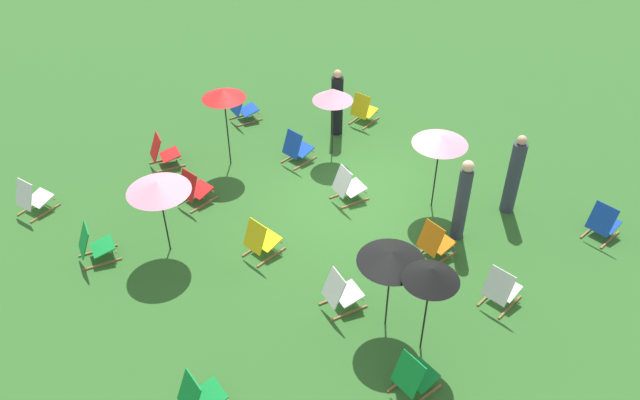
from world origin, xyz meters
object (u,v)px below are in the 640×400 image
(umbrella_2, at_px, (333,95))
(deckchair_6, at_px, (243,108))
(deckchair_3, at_px, (261,240))
(deckchair_10, at_px, (435,242))
(deckchair_0, at_px, (501,289))
(deckchair_11, at_px, (163,152))
(person_1, at_px, (462,201))
(deckchair_12, at_px, (94,245))
(deckchair_8, at_px, (32,198))
(umbrella_0, at_px, (224,94))
(umbrella_3, at_px, (431,274))
(deckchair_7, at_px, (348,186))
(umbrella_5, at_px, (158,187))
(deckchair_14, at_px, (414,376))
(umbrella_1, at_px, (391,257))
(person_2, at_px, (337,104))
(deckchair_2, at_px, (341,292))
(deckchair_15, at_px, (200,397))
(person_0, at_px, (514,176))
(deckchair_5, at_px, (194,189))
(umbrella_4, at_px, (440,140))
(deckchair_9, at_px, (297,148))
(deckchair_13, at_px, (603,223))

(umbrella_2, bearing_deg, deckchair_6, 12.96)
(deckchair_3, bearing_deg, deckchair_10, -137.47)
(deckchair_0, xyz_separation_m, deckchair_11, (7.96, 2.11, 0.00))
(deckchair_3, xyz_separation_m, person_1, (-2.28, -3.28, 0.54))
(deckchair_11, height_order, deckchair_12, same)
(deckchair_8, relative_size, umbrella_0, 0.43)
(umbrella_3, bearing_deg, deckchair_7, -27.57)
(deckchair_10, distance_m, umbrella_5, 5.39)
(deckchair_14, bearing_deg, deckchair_11, 0.99)
(umbrella_1, xyz_separation_m, person_2, (5.20, -3.79, -0.75))
(umbrella_0, bearing_deg, deckchair_2, 165.94)
(deckchair_15, distance_m, umbrella_3, 3.96)
(deckchair_7, height_order, umbrella_0, umbrella_0)
(umbrella_1, relative_size, person_0, 0.90)
(deckchair_12, bearing_deg, deckchair_8, 23.23)
(deckchair_5, distance_m, deckchair_11, 1.73)
(deckchair_3, relative_size, umbrella_5, 0.50)
(deckchair_10, xyz_separation_m, deckchair_14, (-1.78, 2.70, 0.00))
(person_1, bearing_deg, deckchair_14, 141.46)
(umbrella_4, relative_size, person_0, 0.97)
(deckchair_10, height_order, person_1, person_1)
(deckchair_10, bearing_deg, deckchair_14, 127.26)
(deckchair_7, relative_size, deckchair_10, 1.02)
(deckchair_5, relative_size, person_2, 0.47)
(deckchair_10, height_order, deckchair_12, same)
(deckchair_7, height_order, umbrella_2, umbrella_2)
(deckchair_3, relative_size, deckchair_11, 0.96)
(umbrella_5, bearing_deg, deckchair_0, -145.74)
(person_1, bearing_deg, deckchair_10, 118.17)
(deckchair_3, bearing_deg, umbrella_5, 39.24)
(deckchair_10, bearing_deg, deckchair_9, 1.00)
(person_2, bearing_deg, umbrella_3, 164.90)
(deckchair_0, distance_m, deckchair_6, 8.40)
(deckchair_0, xyz_separation_m, umbrella_2, (5.65, -1.19, 1.23))
(deckchair_12, distance_m, umbrella_3, 6.61)
(deckchair_0, relative_size, deckchair_3, 1.00)
(person_0, bearing_deg, deckchair_10, 74.37)
(deckchair_7, distance_m, umbrella_2, 2.26)
(deckchair_14, bearing_deg, deckchair_12, 24.16)
(deckchair_7, bearing_deg, umbrella_4, -126.14)
(deckchair_0, relative_size, deckchair_10, 1.00)
(umbrella_0, xyz_separation_m, person_1, (-5.31, -1.84, -0.94))
(deckchair_0, relative_size, person_0, 0.45)
(deckchair_2, xyz_separation_m, deckchair_7, (2.19, -2.33, 0.00))
(umbrella_4, distance_m, person_0, 1.81)
(deckchair_9, distance_m, deckchair_14, 6.79)
(deckchair_12, height_order, deckchair_13, same)
(person_0, height_order, person_2, person_0)
(umbrella_3, bearing_deg, deckchair_2, 13.02)
(deckchair_3, xyz_separation_m, umbrella_0, (3.03, -1.45, 1.49))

